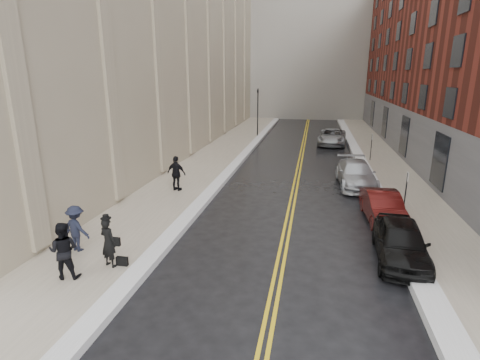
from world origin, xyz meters
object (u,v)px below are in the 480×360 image
at_px(car_maroon, 383,207).
at_px(pedestrian_c, 176,173).
at_px(pedestrian_main, 108,242).
at_px(pedestrian_a, 63,250).
at_px(car_black, 401,242).
at_px(pedestrian_b, 76,228).
at_px(car_silver_near, 356,174).
at_px(car_silver_far, 332,137).

bearing_deg(car_maroon, pedestrian_c, 164.50).
distance_m(car_maroon, pedestrian_main, 12.15).
relative_size(pedestrian_a, pedestrian_c, 0.96).
bearing_deg(pedestrian_main, car_maroon, -128.59).
relative_size(car_black, pedestrian_main, 2.45).
bearing_deg(pedestrian_b, car_maroon, -138.63).
relative_size(car_silver_near, pedestrian_c, 2.56).
relative_size(car_silver_near, pedestrian_b, 2.90).
relative_size(car_maroon, car_silver_near, 0.81).
height_order(car_black, pedestrian_a, pedestrian_a).
bearing_deg(pedestrian_main, car_silver_far, -89.68).
relative_size(car_silver_near, car_silver_far, 0.93).
bearing_deg(pedestrian_c, pedestrian_a, 101.53).
xyz_separation_m(car_silver_far, pedestrian_c, (-9.39, -17.74, 0.39)).
height_order(car_maroon, pedestrian_c, pedestrian_c).
bearing_deg(pedestrian_a, car_silver_far, -122.53).
distance_m(car_silver_far, pedestrian_c, 20.08).
height_order(car_silver_far, pedestrian_main, pedestrian_main).
xyz_separation_m(car_silver_far, pedestrian_a, (-9.58, -27.65, 0.35)).
height_order(car_black, pedestrian_main, pedestrian_main).
distance_m(pedestrian_main, pedestrian_b, 2.04).
height_order(pedestrian_a, pedestrian_b, pedestrian_a).
xyz_separation_m(car_silver_far, pedestrian_b, (-10.39, -25.78, 0.27)).
distance_m(car_silver_far, pedestrian_a, 29.27).
distance_m(pedestrian_main, pedestrian_a, 1.43).
relative_size(car_silver_far, pedestrian_main, 3.12).
relative_size(car_black, car_silver_far, 0.79).
height_order(pedestrian_main, pedestrian_a, pedestrian_a).
bearing_deg(pedestrian_main, pedestrian_b, -7.69).
bearing_deg(pedestrian_c, car_maroon, -179.00).
bearing_deg(car_silver_far, pedestrian_c, -113.19).
relative_size(car_black, pedestrian_a, 2.26).
bearing_deg(car_black, pedestrian_main, -161.50).
distance_m(car_black, car_maroon, 3.93).
distance_m(car_silver_far, pedestrian_main, 28.01).
bearing_deg(car_silver_near, car_black, -89.29).
height_order(car_silver_near, pedestrian_main, pedestrian_main).
relative_size(car_maroon, pedestrian_a, 2.17).
relative_size(car_maroon, pedestrian_c, 2.07).
height_order(car_black, pedestrian_c, pedestrian_c).
relative_size(car_silver_far, pedestrian_a, 2.87).
xyz_separation_m(car_maroon, pedestrian_c, (-10.99, 2.26, 0.47)).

